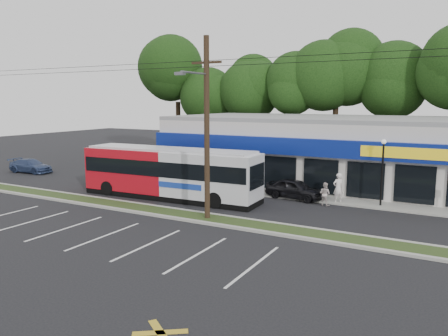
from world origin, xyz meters
The scene contains 15 objects.
ground centered at (0.00, 0.00, 0.00)m, with size 120.00×120.00×0.00m, color black.
grass_strip centered at (0.00, 1.00, 0.06)m, with size 40.00×1.60×0.12m, color #2C3D19.
curb_south centered at (0.00, 0.15, 0.07)m, with size 40.00×0.25×0.14m, color #9E9E93.
curb_north centered at (0.00, 1.85, 0.07)m, with size 40.00×0.25×0.14m, color #9E9E93.
sidewalk centered at (5.00, 9.00, 0.05)m, with size 32.00×2.20×0.10m, color #9E9E93.
strip_mall centered at (5.50, 15.91, 2.65)m, with size 25.00×12.55×5.30m.
utility_pole centered at (2.83, 0.93, 5.41)m, with size 50.00×2.77×10.00m.
lamp_post centered at (11.00, 8.80, 2.67)m, with size 0.30×0.30×4.25m.
tree_line centered at (4.00, 26.00, 8.42)m, with size 46.76×6.76×11.83m.
metrobus centered at (-2.04, 4.50, 1.81)m, with size 12.84×3.25×3.42m.
car_dark centered at (5.50, 8.36, 0.68)m, with size 1.61×4.01×1.37m, color black.
car_silver centered at (-9.00, 6.53, 0.65)m, with size 1.38×3.94×1.30m, color #96989D.
car_blue centered at (-19.63, 7.00, 0.63)m, with size 1.77×4.34×1.26m, color navy.
pedestrian_a centered at (8.39, 8.50, 0.99)m, with size 0.72×0.47×1.98m, color white.
pedestrian_b centered at (7.81, 7.48, 0.74)m, with size 0.72×0.56×1.48m, color beige.
Camera 1 is at (15.22, -19.35, 6.62)m, focal length 35.00 mm.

